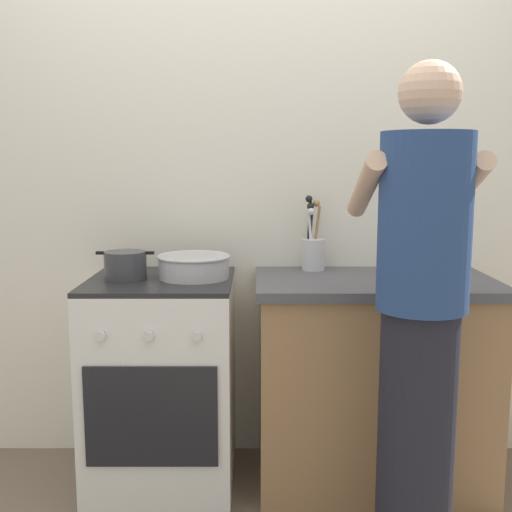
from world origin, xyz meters
TOP-DOWN VIEW (x-y plane):
  - ground at (0.00, 0.00)m, footprint 6.00×6.00m
  - back_wall at (0.20, 0.50)m, footprint 3.20×0.10m
  - countertop at (0.55, 0.15)m, footprint 1.00×0.60m
  - stove_range at (-0.35, 0.15)m, footprint 0.60×0.62m
  - pot at (-0.49, 0.13)m, footprint 0.24×0.17m
  - mixing_bowl at (-0.21, 0.16)m, footprint 0.31×0.31m
  - utensil_crock at (0.31, 0.36)m, footprint 0.10×0.10m
  - spice_bottle at (0.60, 0.06)m, footprint 0.04×0.04m
  - person at (0.60, -0.40)m, footprint 0.41×0.50m

SIDE VIEW (x-z plane):
  - ground at x=0.00m, z-range 0.00..0.00m
  - stove_range at x=-0.35m, z-range 0.00..0.90m
  - countertop at x=0.55m, z-range 0.00..0.90m
  - person at x=0.60m, z-range 0.01..1.71m
  - spice_bottle at x=0.60m, z-range 0.90..0.99m
  - mixing_bowl at x=-0.21m, z-range 0.90..1.00m
  - pot at x=-0.49m, z-range 0.90..1.02m
  - utensil_crock at x=0.31m, z-range 0.83..1.16m
  - back_wall at x=0.20m, z-range 0.00..2.50m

